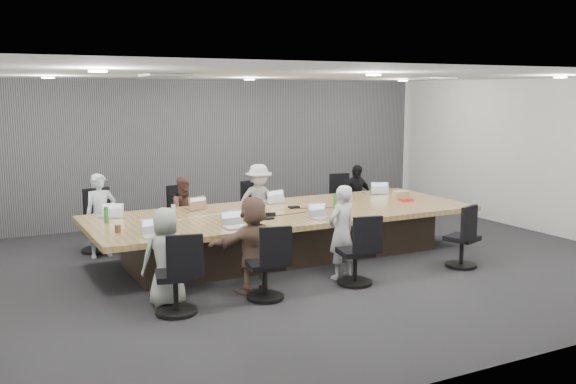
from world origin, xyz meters
name	(u,v)px	position (x,y,z in m)	size (l,w,h in m)	color
floor	(300,265)	(0.00, 0.00, 0.00)	(10.00, 8.00, 0.00)	#29292C
ceiling	(301,75)	(0.00, 0.00, 2.80)	(10.00, 8.00, 0.00)	white
wall_back	(206,150)	(0.00, 4.00, 1.40)	(10.00, 2.80, 0.00)	silver
wall_front	(509,221)	(0.00, -4.00, 1.40)	(10.00, 2.80, 0.00)	silver
wall_right	(541,156)	(5.00, 0.00, 1.40)	(8.00, 2.80, 0.00)	silver
curtain	(207,150)	(0.00, 3.92, 1.40)	(9.80, 0.04, 2.80)	#5F5E63
conference_table	(285,232)	(0.00, 0.50, 0.40)	(6.00, 2.20, 0.74)	#2E231A
chair_0	(97,227)	(-2.53, 2.20, 0.42)	(0.56, 0.56, 0.83)	black
chair_1	(179,221)	(-1.16, 2.20, 0.37)	(0.51, 0.51, 0.75)	black
chair_2	(251,215)	(0.18, 2.20, 0.37)	(0.50, 0.50, 0.74)	black
chair_3	(346,205)	(2.21, 2.20, 0.38)	(0.51, 0.51, 0.75)	black
chair_4	(176,282)	(-2.31, -1.20, 0.39)	(0.52, 0.52, 0.77)	black
chair_5	(265,271)	(-1.15, -1.20, 0.37)	(0.50, 0.50, 0.73)	black
chair_6	(355,258)	(0.18, -1.20, 0.37)	(0.50, 0.50, 0.74)	black
chair_7	(462,243)	(2.06, -1.20, 0.36)	(0.49, 0.49, 0.72)	black
person_0	(101,216)	(-2.53, 1.85, 0.66)	(0.48, 0.31, 1.32)	silver
laptop_0	(108,216)	(-2.53, 1.30, 0.75)	(0.31, 0.21, 0.02)	#B2B2B7
person_1	(186,212)	(-1.16, 1.85, 0.59)	(0.58, 0.45, 1.18)	brown
laptop_1	(196,208)	(-1.16, 1.30, 0.75)	(0.30, 0.21, 0.02)	#8C6647
person_2	(259,202)	(0.18, 1.85, 0.66)	(0.85, 0.49, 1.32)	#AEAEAE
laptop_2	(273,202)	(0.18, 1.30, 0.75)	(0.32, 0.22, 0.02)	#B2B2B7
person_3	(356,196)	(2.21, 1.85, 0.60)	(0.71, 0.29, 1.21)	black
laptop_3	(373,193)	(2.21, 1.30, 0.75)	(0.34, 0.23, 0.02)	#B2B2B7
person_4	(166,257)	(-2.31, -0.85, 0.60)	(0.59, 0.38, 1.21)	#959C93
laptop_4	(153,236)	(-2.31, -0.30, 0.75)	(0.29, 0.20, 0.02)	#B2B2B7
person_5	(253,244)	(-1.15, -0.85, 0.63)	(1.17, 0.37, 1.26)	brown
laptop_5	(236,227)	(-1.15, -0.30, 0.75)	(0.32, 0.22, 0.02)	#B2B2B7
person_6	(342,232)	(0.18, -0.85, 0.65)	(0.48, 0.31, 1.31)	silver
laptop_6	(321,218)	(0.18, -0.30, 0.75)	(0.29, 0.20, 0.02)	#B2B2B7
bottle_green_left	(106,215)	(-2.65, 0.86, 0.85)	(0.06, 0.06, 0.23)	#308333
bottle_green_right	(335,201)	(0.78, 0.31, 0.85)	(0.06, 0.06, 0.23)	#308333
bottle_clear	(173,211)	(-1.71, 0.74, 0.84)	(0.06, 0.06, 0.20)	silver
cup_white_far	(249,206)	(-0.43, 0.89, 0.79)	(0.07, 0.07, 0.09)	white
cup_white_near	(350,197)	(1.48, 0.93, 0.79)	(0.07, 0.07, 0.09)	white
mug_brown	(118,229)	(-2.65, 0.15, 0.79)	(0.08, 0.08, 0.10)	brown
mic_left	(269,218)	(-0.51, 0.02, 0.75)	(0.14, 0.09, 0.03)	black
mic_right	(294,207)	(0.23, 0.64, 0.76)	(0.16, 0.11, 0.03)	black
stapler	(270,214)	(-0.39, 0.21, 0.77)	(0.15, 0.04, 0.06)	black
canvas_bag	(401,195)	(2.25, 0.53, 0.81)	(0.27, 0.16, 0.14)	tan
snack_packet	(407,200)	(2.22, 0.33, 0.76)	(0.20, 0.13, 0.04)	red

